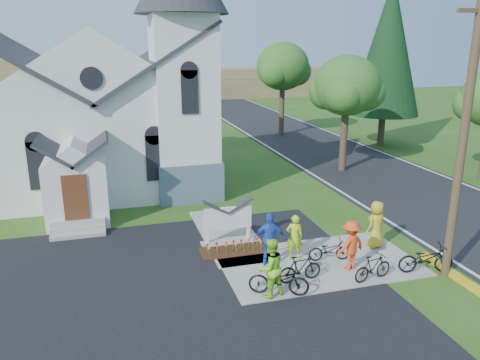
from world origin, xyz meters
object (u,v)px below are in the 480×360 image
object	(u,v)px
cyclist_1	(270,268)
cyclist_2	(270,239)
cyclist_4	(376,224)
bike_4	(426,259)
utility_pole	(468,119)
bike_0	(279,280)
bike_1	(300,268)
cyclist_0	(294,237)
bike_3	(373,268)
cyclist_3	(351,245)
church_sign	(228,219)
bike_2	(329,250)

from	to	relation	value
cyclist_1	cyclist_2	size ratio (longest dim) A/B	0.98
cyclist_4	bike_4	xyz separation A→B (m)	(0.53, -2.34, -0.43)
utility_pole	cyclist_1	xyz separation A→B (m)	(-6.36, 0.30, -4.39)
bike_0	cyclist_1	size ratio (longest dim) A/B	1.00
bike_1	bike_4	bearing A→B (deg)	-101.94
cyclist_0	bike_3	bearing A→B (deg)	145.60
utility_pole	bike_1	xyz separation A→B (m)	(-5.09, 0.90, -4.89)
cyclist_0	bike_3	xyz separation A→B (m)	(1.89, -2.28, -0.39)
cyclist_0	cyclist_4	distance (m)	3.41
utility_pole	cyclist_3	bearing A→B (deg)	157.62
church_sign	bike_4	xyz separation A→B (m)	(5.90, -4.40, -0.47)
cyclist_2	church_sign	bearing A→B (deg)	-49.68
church_sign	bike_3	world-z (taller)	church_sign
bike_3	cyclist_4	distance (m)	2.83
cyclist_1	cyclist_2	world-z (taller)	cyclist_2
cyclist_3	cyclist_4	size ratio (longest dim) A/B	0.96
cyclist_1	bike_2	size ratio (longest dim) A/B	1.24
church_sign	cyclist_2	xyz separation A→B (m)	(0.92, -2.36, -0.00)
bike_0	cyclist_1	world-z (taller)	cyclist_1
bike_4	cyclist_0	bearing A→B (deg)	72.36
church_sign	utility_pole	xyz separation A→B (m)	(6.56, -4.70, 4.38)
cyclist_2	bike_4	size ratio (longest dim) A/B	1.01
cyclist_2	cyclist_3	world-z (taller)	cyclist_2
cyclist_1	bike_1	bearing A→B (deg)	-170.56
bike_1	cyclist_4	size ratio (longest dim) A/B	0.83
church_sign	cyclist_4	bearing A→B (deg)	-21.02
cyclist_0	bike_4	distance (m)	4.57
bike_2	utility_pole	bearing A→B (deg)	-111.93
church_sign	bike_1	world-z (taller)	church_sign
cyclist_0	bike_1	bearing A→B (deg)	90.17
bike_2	cyclist_4	size ratio (longest dim) A/B	0.83
cyclist_1	cyclist_4	world-z (taller)	cyclist_1
bike_3	cyclist_4	size ratio (longest dim) A/B	0.81
cyclist_2	cyclist_4	xyz separation A→B (m)	(4.44, 0.30, -0.04)
bike_0	cyclist_2	world-z (taller)	cyclist_2
cyclist_1	cyclist_0	bearing A→B (deg)	-143.14
cyclist_0	cyclist_2	world-z (taller)	cyclist_2
bike_1	cyclist_3	size ratio (longest dim) A/B	0.86
bike_2	bike_4	size ratio (longest dim) A/B	0.80
utility_pole	cyclist_4	world-z (taller)	utility_pole
bike_4	bike_0	bearing A→B (deg)	102.44
church_sign	bike_0	distance (m)	4.45
cyclist_0	cyclist_1	distance (m)	2.88
church_sign	bike_3	distance (m)	5.87
utility_pole	bike_2	xyz separation A→B (m)	(-3.44, 2.06, -4.95)
church_sign	cyclist_1	world-z (taller)	cyclist_1
bike_0	bike_2	xyz separation A→B (m)	(2.62, 1.76, -0.10)
cyclist_1	bike_4	xyz separation A→B (m)	(5.70, 0.00, -0.45)
church_sign	cyclist_3	world-z (taller)	cyclist_3
church_sign	cyclist_3	xyz separation A→B (m)	(3.51, -3.44, -0.08)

